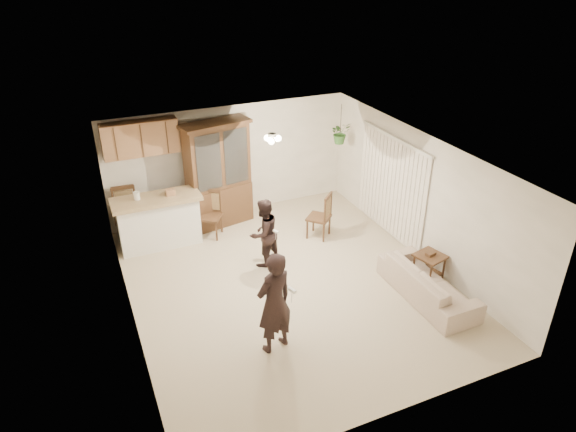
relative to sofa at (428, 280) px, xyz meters
name	(u,v)px	position (x,y,z in m)	size (l,w,h in m)	color
floor	(288,284)	(-2.08, 1.33, -0.37)	(6.50, 6.50, 0.00)	#C3B593
ceiling	(289,156)	(-2.08, 1.33, 2.13)	(5.50, 6.50, 0.02)	silver
wall_back	(230,161)	(-2.08, 4.58, 0.88)	(5.50, 0.02, 2.50)	white
wall_front	(396,342)	(-2.08, -1.92, 0.88)	(5.50, 0.02, 2.50)	white
wall_left	(125,259)	(-4.83, 1.33, 0.88)	(0.02, 6.50, 2.50)	white
wall_right	(420,197)	(0.67, 1.33, 0.88)	(0.02, 6.50, 2.50)	white
breakfast_bar	(159,223)	(-3.93, 3.68, 0.13)	(1.60, 0.55, 1.00)	white
bar_top	(156,199)	(-3.93, 3.68, 0.68)	(1.75, 0.70, 0.08)	#A18160
upper_cabinets	(140,138)	(-3.98, 4.40, 1.73)	(1.50, 0.34, 0.70)	brown
vertical_blinds	(391,187)	(0.63, 2.23, 0.73)	(0.06, 2.30, 2.10)	white
ceiling_fixture	(272,138)	(-1.88, 2.53, 2.03)	(0.36, 0.36, 0.20)	#F4E6B7
hanging_plant	(340,133)	(0.22, 3.73, 1.48)	(0.43, 0.37, 0.48)	#265722
plant_cord	(341,119)	(0.22, 3.73, 1.81)	(0.01, 0.01, 0.65)	black
sofa	(428,280)	(0.00, 0.00, 0.00)	(1.87, 0.73, 0.73)	beige
adult	(274,300)	(-2.94, -0.12, 0.53)	(0.66, 0.43, 1.80)	black
child	(264,233)	(-2.23, 2.16, 0.31)	(0.66, 0.51, 1.35)	black
china_hutch	(218,175)	(-2.50, 4.13, 0.78)	(1.56, 0.84, 2.33)	#3D2716
side_table	(429,267)	(0.35, 0.43, -0.09)	(0.58, 0.58, 0.59)	#3D2716
chair_bar	(129,225)	(-4.49, 4.19, -0.04)	(0.54, 0.54, 1.14)	#3D2716
chair_hutch_left	(210,224)	(-2.87, 3.64, -0.08)	(0.62, 0.62, 1.01)	#3D2716
chair_hutch_right	(319,224)	(-0.79, 2.69, -0.08)	(0.63, 0.63, 1.01)	#3D2716
controller_adult	(292,290)	(-2.83, -0.50, 0.93)	(0.05, 0.15, 0.05)	white
controller_child	(276,231)	(-2.10, 1.87, 0.47)	(0.04, 0.12, 0.04)	white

